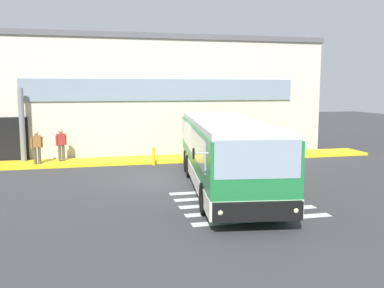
% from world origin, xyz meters
% --- Properties ---
extents(ground_plane, '(80.00, 90.00, 0.02)m').
position_xyz_m(ground_plane, '(0.00, 0.00, -0.01)').
color(ground_plane, '#353538').
rests_on(ground_plane, ground).
extents(bay_paint_stripes, '(4.40, 3.96, 0.01)m').
position_xyz_m(bay_paint_stripes, '(2.00, -4.20, 0.00)').
color(bay_paint_stripes, silver).
rests_on(bay_paint_stripes, ground).
extents(terminal_building, '(23.13, 13.80, 6.91)m').
position_xyz_m(terminal_building, '(-0.69, 11.62, 3.45)').
color(terminal_building, beige).
rests_on(terminal_building, ground).
extents(boarding_curb, '(25.33, 2.00, 0.15)m').
position_xyz_m(boarding_curb, '(0.00, 4.80, 0.07)').
color(boarding_curb, yellow).
rests_on(boarding_curb, ground).
extents(entry_support_column, '(0.28, 0.28, 3.76)m').
position_xyz_m(entry_support_column, '(-6.46, 5.40, 2.03)').
color(entry_support_column, slate).
rests_on(entry_support_column, boarding_curb).
extents(bus_main_foreground, '(4.40, 10.94, 2.70)m').
position_xyz_m(bus_main_foreground, '(2.08, -1.87, 1.33)').
color(bus_main_foreground, '#1E7238').
rests_on(bus_main_foreground, ground).
extents(passenger_near_column, '(0.57, 0.45, 1.68)m').
position_xyz_m(passenger_near_column, '(-5.67, 4.41, 1.11)').
color(passenger_near_column, '#4C4233').
rests_on(passenger_near_column, boarding_curb).
extents(passenger_by_doorway, '(0.52, 0.38, 1.68)m').
position_xyz_m(passenger_by_doorway, '(-4.55, 5.00, 1.08)').
color(passenger_by_doorway, '#4C4233').
rests_on(passenger_by_doorway, boarding_curb).
extents(safety_bollard_yellow, '(0.18, 0.18, 0.90)m').
position_xyz_m(safety_bollard_yellow, '(0.04, 3.60, 0.45)').
color(safety_bollard_yellow, yellow).
rests_on(safety_bollard_yellow, ground).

